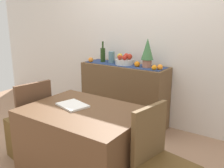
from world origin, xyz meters
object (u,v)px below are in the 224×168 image
object	(u,v)px
sideboard_console	(124,94)
potted_plant	(147,52)
fruit_bowl	(124,62)
chair_near_window	(30,134)
ceramic_vase	(112,57)
dining_table	(85,146)
open_book	(73,105)
wine_bottle	(103,55)

from	to	relation	value
sideboard_console	potted_plant	bearing A→B (deg)	-0.00
fruit_bowl	chair_near_window	size ratio (longest dim) A/B	0.28
ceramic_vase	dining_table	size ratio (longest dim) A/B	0.16
fruit_bowl	chair_near_window	xyz separation A→B (m)	(-0.38, -1.40, -0.66)
fruit_bowl	dining_table	world-z (taller)	fruit_bowl
sideboard_console	fruit_bowl	world-z (taller)	fruit_bowl
fruit_bowl	ceramic_vase	xyz separation A→B (m)	(-0.22, 0.00, 0.04)
dining_table	fruit_bowl	bearing A→B (deg)	107.08
potted_plant	chair_near_window	size ratio (longest dim) A/B	0.44
open_book	ceramic_vase	bearing A→B (deg)	124.79
wine_bottle	open_book	bearing A→B (deg)	-64.52
open_book	chair_near_window	bearing A→B (deg)	-163.82
sideboard_console	ceramic_vase	bearing A→B (deg)	180.00
ceramic_vase	dining_table	bearing A→B (deg)	-65.08
wine_bottle	sideboard_console	bearing A→B (deg)	-0.00
fruit_bowl	chair_near_window	distance (m)	1.59
potted_plant	ceramic_vase	bearing A→B (deg)	180.00
chair_near_window	open_book	bearing A→B (deg)	1.32
dining_table	chair_near_window	xyz separation A→B (m)	(-0.81, -0.00, -0.10)
sideboard_console	ceramic_vase	size ratio (longest dim) A/B	7.40
sideboard_console	chair_near_window	bearing A→B (deg)	-105.42
wine_bottle	potted_plant	size ratio (longest dim) A/B	0.79
sideboard_console	fruit_bowl	xyz separation A→B (m)	(-0.00, 0.00, 0.49)
sideboard_console	dining_table	size ratio (longest dim) A/B	1.17
potted_plant	chair_near_window	bearing A→B (deg)	-117.88
sideboard_console	open_book	size ratio (longest dim) A/B	4.56
dining_table	open_book	size ratio (longest dim) A/B	3.91
fruit_bowl	open_book	bearing A→B (deg)	-78.49
chair_near_window	wine_bottle	bearing A→B (deg)	89.80
wine_bottle	open_book	xyz separation A→B (m)	(0.66, -1.38, -0.25)
chair_near_window	dining_table	bearing A→B (deg)	0.22
ceramic_vase	open_book	bearing A→B (deg)	-70.08
fruit_bowl	open_book	size ratio (longest dim) A/B	0.92
potted_plant	open_book	bearing A→B (deg)	-93.14
sideboard_console	chair_near_window	world-z (taller)	chair_near_window
wine_bottle	open_book	size ratio (longest dim) A/B	1.11
fruit_bowl	dining_table	bearing A→B (deg)	-72.92
sideboard_console	open_book	world-z (taller)	sideboard_console
dining_table	chair_near_window	distance (m)	0.82
ceramic_vase	open_book	distance (m)	1.49
dining_table	chair_near_window	world-z (taller)	chair_near_window
potted_plant	chair_near_window	distance (m)	1.79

